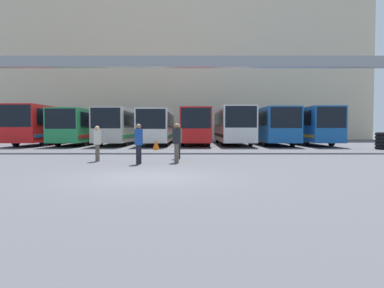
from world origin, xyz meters
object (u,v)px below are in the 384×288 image
at_px(bus_slot_5, 234,124).
at_px(pedestrian_mid_left, 99,142).
at_px(bus_slot_4, 197,125).
at_px(bus_slot_2, 122,125).
at_px(pedestrian_near_right, 178,142).
at_px(bus_slot_1, 84,125).
at_px(pedestrian_near_left, 180,140).
at_px(bus_slot_7, 308,124).
at_px(traffic_cone, 158,144).
at_px(bus_slot_6, 272,124).
at_px(pedestrian_far_center, 140,143).
at_px(bus_slot_3, 159,125).
at_px(bus_slot_0, 46,123).

height_order(bus_slot_5, pedestrian_mid_left, bus_slot_5).
bearing_deg(pedestrian_mid_left, bus_slot_4, -24.16).
height_order(bus_slot_2, pedestrian_near_right, bus_slot_2).
xyz_separation_m(bus_slot_4, pedestrian_near_right, (-0.96, -17.25, -0.87)).
relative_size(bus_slot_1, pedestrian_near_left, 6.68).
distance_m(bus_slot_1, bus_slot_7, 20.16).
xyz_separation_m(pedestrian_near_left, traffic_cone, (-1.80, 7.29, -0.54)).
xyz_separation_m(bus_slot_5, traffic_cone, (-6.12, -8.04, -1.50)).
xyz_separation_m(bus_slot_6, traffic_cone, (-9.48, -7.51, -1.45)).
bearing_deg(pedestrian_mid_left, bus_slot_6, -43.62).
bearing_deg(bus_slot_6, bus_slot_4, 176.42).
relative_size(bus_slot_2, pedestrian_far_center, 6.83).
distance_m(bus_slot_2, pedestrian_far_center, 18.40).
bearing_deg(bus_slot_7, bus_slot_3, -177.25).
relative_size(bus_slot_0, bus_slot_1, 0.98).
distance_m(bus_slot_0, bus_slot_3, 10.08).
bearing_deg(bus_slot_6, pedestrian_near_left, -117.41).
bearing_deg(bus_slot_1, pedestrian_mid_left, -71.62).
bearing_deg(bus_slot_6, traffic_cone, -141.60).
height_order(bus_slot_6, pedestrian_mid_left, bus_slot_6).
distance_m(bus_slot_6, bus_slot_7, 3.45).
bearing_deg(pedestrian_near_left, pedestrian_mid_left, 110.24).
bearing_deg(bus_slot_5, bus_slot_6, -8.90).
height_order(bus_slot_1, bus_slot_6, bus_slot_6).
bearing_deg(bus_slot_7, pedestrian_mid_left, -130.78).
height_order(pedestrian_far_center, pedestrian_mid_left, pedestrian_far_center).
xyz_separation_m(pedestrian_far_center, pedestrian_mid_left, (-2.07, 1.33, -0.04)).
bearing_deg(pedestrian_near_left, bus_slot_5, -16.95).
bearing_deg(traffic_cone, bus_slot_0, 144.24).
xyz_separation_m(bus_slot_0, pedestrian_near_right, (12.47, -17.01, -1.00)).
bearing_deg(bus_slot_6, pedestrian_near_right, -114.53).
bearing_deg(traffic_cone, bus_slot_6, 38.40).
height_order(bus_slot_1, pedestrian_mid_left, bus_slot_1).
xyz_separation_m(bus_slot_1, bus_slot_6, (16.79, -0.30, 0.06)).
distance_m(bus_slot_3, bus_slot_7, 13.45).
height_order(bus_slot_1, pedestrian_near_left, bus_slot_1).
bearing_deg(bus_slot_0, bus_slot_7, 1.44).
height_order(bus_slot_2, bus_slot_6, bus_slot_6).
xyz_separation_m(bus_slot_3, pedestrian_far_center, (0.84, -17.67, -0.85)).
bearing_deg(bus_slot_6, bus_slot_0, 179.49).
xyz_separation_m(bus_slot_0, bus_slot_6, (20.15, -0.18, -0.10)).
relative_size(bus_slot_1, traffic_cone, 15.48).
distance_m(bus_slot_1, pedestrian_far_center, 19.40).
bearing_deg(bus_slot_0, pedestrian_far_center, -58.38).
height_order(bus_slot_2, bus_slot_7, bus_slot_7).
bearing_deg(bus_slot_6, bus_slot_3, 179.30).
distance_m(bus_slot_0, bus_slot_1, 3.36).
xyz_separation_m(bus_slot_7, traffic_cone, (-12.83, -8.28, -1.46)).
relative_size(bus_slot_6, bus_slot_7, 0.88).
bearing_deg(pedestrian_far_center, pedestrian_mid_left, 65.36).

